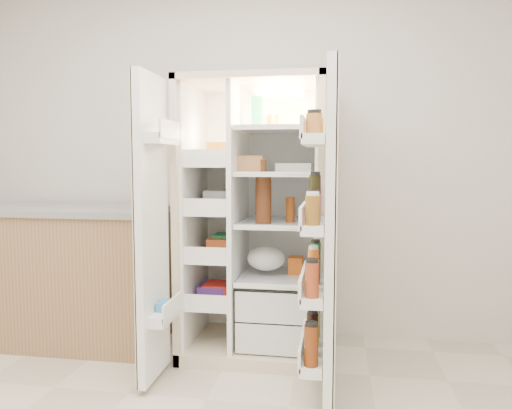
# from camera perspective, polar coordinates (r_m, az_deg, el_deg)

# --- Properties ---
(wall_back) EXTENTS (4.00, 0.02, 2.70)m
(wall_back) POSITION_cam_1_polar(r_m,az_deg,el_deg) (3.60, -1.41, 6.25)
(wall_back) COLOR silver
(wall_back) RESTS_ON floor
(refrigerator) EXTENTS (0.92, 0.70, 1.80)m
(refrigerator) POSITION_cam_1_polar(r_m,az_deg,el_deg) (3.27, 0.33, -4.30)
(refrigerator) COLOR beige
(refrigerator) RESTS_ON floor
(freezer_door) EXTENTS (0.15, 0.40, 1.72)m
(freezer_door) POSITION_cam_1_polar(r_m,az_deg,el_deg) (2.80, -12.09, -2.91)
(freezer_door) COLOR white
(freezer_door) RESTS_ON floor
(fridge_door) EXTENTS (0.17, 0.58, 1.72)m
(fridge_door) POSITION_cam_1_polar(r_m,az_deg,el_deg) (2.52, 8.37, -4.11)
(fridge_door) COLOR white
(fridge_door) RESTS_ON floor
(kitchen_counter) EXTENTS (1.32, 0.70, 0.96)m
(kitchen_counter) POSITION_cam_1_polar(r_m,az_deg,el_deg) (3.71, -20.69, -7.61)
(kitchen_counter) COLOR #9C6D4E
(kitchen_counter) RESTS_ON floor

